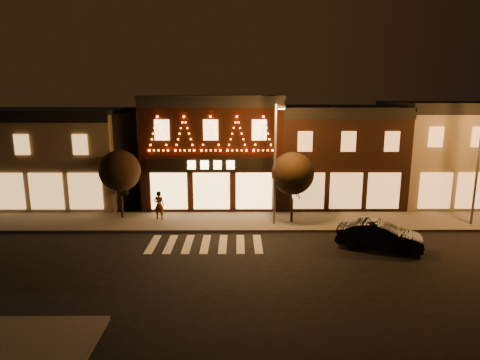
{
  "coord_description": "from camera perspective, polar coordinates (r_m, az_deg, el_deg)",
  "views": [
    {
      "loc": [
        1.85,
        -18.24,
        8.42
      ],
      "look_at": [
        1.98,
        4.0,
        3.74
      ],
      "focal_mm": 30.75,
      "sensor_mm": 36.0,
      "label": 1
    }
  ],
  "objects": [
    {
      "name": "sidewalk_far",
      "position": [
        27.53,
        0.0,
        -5.77
      ],
      "size": [
        44.0,
        4.0,
        0.15
      ],
      "primitive_type": "cube",
      "color": "#47423D",
      "rests_on": "ground"
    },
    {
      "name": "pedestrian",
      "position": [
        28.08,
        -11.16,
        -3.43
      ],
      "size": [
        0.76,
        0.56,
        1.93
      ],
      "primitive_type": "imported",
      "rotation": [
        0.0,
        0.0,
        3.0
      ],
      "color": "gray",
      "rests_on": "sidewalk_far"
    },
    {
      "name": "tree_left",
      "position": [
        28.55,
        -16.34,
        1.22
      ],
      "size": [
        2.76,
        2.76,
        4.61
      ],
      "rotation": [
        0.0,
        0.0,
        -0.24
      ],
      "color": "black",
      "rests_on": "sidewalk_far"
    },
    {
      "name": "tree_right",
      "position": [
        26.72,
        7.33,
        0.91
      ],
      "size": [
        2.76,
        2.76,
        4.62
      ],
      "rotation": [
        0.0,
        0.0,
        -0.17
      ],
      "color": "black",
      "rests_on": "sidewalk_far"
    },
    {
      "name": "dark_sedan",
      "position": [
        24.16,
        18.72,
        -7.27
      ],
      "size": [
        4.86,
        3.1,
        1.51
      ],
      "primitive_type": "imported",
      "rotation": [
        0.0,
        0.0,
        1.22
      ],
      "color": "black",
      "rests_on": "ground"
    },
    {
      "name": "building_pulp",
      "position": [
        32.54,
        -3.59,
        4.34
      ],
      "size": [
        10.2,
        8.34,
        8.3
      ],
      "color": "black",
      "rests_on": "ground"
    },
    {
      "name": "building_left",
      "position": [
        35.8,
        -24.87,
        3.14
      ],
      "size": [
        12.2,
        8.28,
        7.3
      ],
      "color": "#6A5F4B",
      "rests_on": "ground"
    },
    {
      "name": "building_right_a",
      "position": [
        33.45,
        12.92,
        3.57
      ],
      "size": [
        9.2,
        8.28,
        7.5
      ],
      "color": "black",
      "rests_on": "ground"
    },
    {
      "name": "streetlamp_mid",
      "position": [
        25.74,
        5.01,
        3.4
      ],
      "size": [
        0.51,
        1.76,
        7.66
      ],
      "rotation": [
        0.0,
        0.0,
        -0.11
      ],
      "color": "#59595E",
      "rests_on": "sidewalk_far"
    },
    {
      "name": "building_right_b",
      "position": [
        36.55,
        26.83,
        3.52
      ],
      "size": [
        9.2,
        8.28,
        7.8
      ],
      "color": "#6A5F4B",
      "rests_on": "ground"
    },
    {
      "name": "ground",
      "position": [
        20.17,
        -5.71,
        -12.86
      ],
      "size": [
        120.0,
        120.0,
        0.0
      ],
      "primitive_type": "plane",
      "color": "black",
      "rests_on": "ground"
    }
  ]
}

